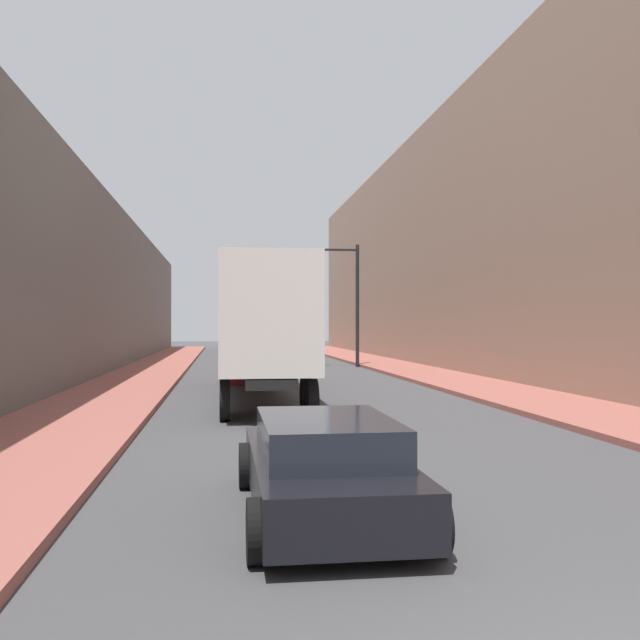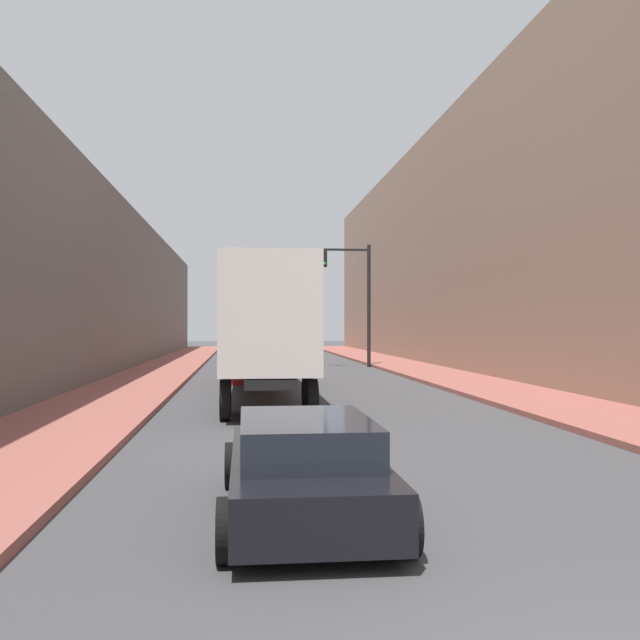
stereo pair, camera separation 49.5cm
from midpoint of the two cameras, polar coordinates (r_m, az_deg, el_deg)
sidewalk_right at (r=34.55m, az=7.32°, el=-4.13°), size 3.39×80.00×0.15m
sidewalk_left at (r=33.57m, az=-14.18°, el=-4.23°), size 3.39×80.00×0.15m
building_right at (r=36.25m, az=14.54°, el=6.57°), size 6.00×80.00×13.42m
building_left at (r=34.39m, az=-21.97°, el=2.76°), size 6.00×80.00×8.40m
semi_truck at (r=22.93m, az=-5.62°, el=-0.38°), size 2.42×13.63×4.08m
sedan_car at (r=8.80m, az=-1.28°, el=-11.70°), size 1.99×4.55×1.22m
traffic_signal_gantry at (r=39.19m, az=0.08°, el=3.10°), size 7.55×0.35×6.77m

